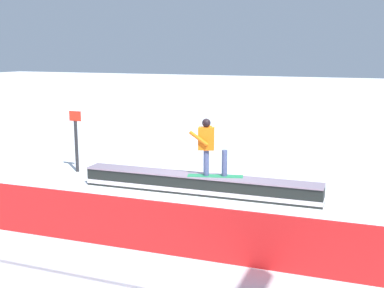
{
  "coord_description": "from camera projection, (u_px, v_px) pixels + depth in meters",
  "views": [
    {
      "loc": [
        -4.46,
        11.2,
        3.64
      ],
      "look_at": [
        -0.22,
        0.99,
        1.51
      ],
      "focal_mm": 44.93,
      "sensor_mm": 36.0,
      "label": 1
    }
  ],
  "objects": [
    {
      "name": "ground_plane",
      "position": [
        199.0,
        193.0,
        12.52
      ],
      "size": [
        120.0,
        120.0,
        0.0
      ],
      "primitive_type": "plane",
      "color": "white"
    },
    {
      "name": "grind_box",
      "position": [
        199.0,
        185.0,
        12.48
      ],
      "size": [
        6.36,
        0.9,
        0.5
      ],
      "color": "black",
      "rests_on": "ground_plane"
    },
    {
      "name": "snowboarder",
      "position": [
        209.0,
        145.0,
        12.14
      ],
      "size": [
        1.44,
        0.73,
        1.49
      ],
      "color": "#269459",
      "rests_on": "grind_box"
    },
    {
      "name": "safety_fence",
      "position": [
        123.0,
        223.0,
        8.97
      ],
      "size": [
        11.1,
        0.61,
        0.99
      ],
      "primitive_type": "cube",
      "rotation": [
        0.0,
        0.0,
        0.05
      ],
      "color": "red",
      "rests_on": "ground_plane"
    },
    {
      "name": "trail_marker",
      "position": [
        76.0,
        139.0,
        14.62
      ],
      "size": [
        0.4,
        0.1,
        1.87
      ],
      "color": "#262628",
      "rests_on": "ground_plane"
    }
  ]
}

